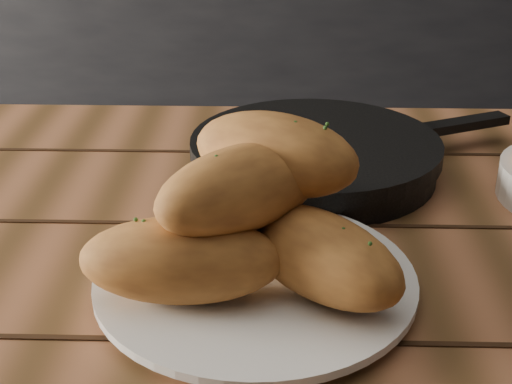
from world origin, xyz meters
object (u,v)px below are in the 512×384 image
table (292,350)px  skillet (316,155)px  bread_rolls (253,213)px  plate (255,281)px

table → skillet: size_ratio=3.90×
bread_rolls → table: bearing=30.4°
table → bread_rolls: 0.17m
plate → bread_rolls: (-0.00, 0.00, 0.07)m
table → skillet: skillet is taller
plate → bread_rolls: size_ratio=1.01×
table → skillet: bearing=82.3°
table → plate: size_ratio=5.66×
skillet → bread_rolls: bearing=-104.9°
plate → skillet: (0.07, 0.26, 0.01)m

